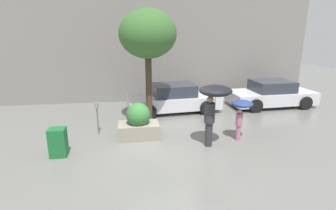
{
  "coord_description": "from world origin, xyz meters",
  "views": [
    {
      "loc": [
        -1.03,
        -7.84,
        3.75
      ],
      "look_at": [
        0.37,
        1.6,
        1.05
      ],
      "focal_mm": 28.0,
      "sensor_mm": 36.0,
      "label": 1
    }
  ],
  "objects_px": {
    "parked_car_far": "(271,94)",
    "newspaper_box": "(58,142)",
    "parked_car_near": "(173,99)",
    "person_child": "(241,109)",
    "street_tree": "(148,35)",
    "person_adult": "(214,99)",
    "planter_box": "(138,123)",
    "parking_meter": "(97,111)"
  },
  "relations": [
    {
      "from": "parked_car_far",
      "to": "street_tree",
      "type": "bearing_deg",
      "value": 101.16
    },
    {
      "from": "planter_box",
      "to": "person_child",
      "type": "height_order",
      "value": "person_child"
    },
    {
      "from": "newspaper_box",
      "to": "person_child",
      "type": "bearing_deg",
      "value": 3.73
    },
    {
      "from": "parked_car_far",
      "to": "person_adult",
      "type": "bearing_deg",
      "value": 131.46
    },
    {
      "from": "person_adult",
      "to": "person_child",
      "type": "relative_size",
      "value": 1.44
    },
    {
      "from": "person_child",
      "to": "newspaper_box",
      "type": "distance_m",
      "value": 6.12
    },
    {
      "from": "parked_car_far",
      "to": "parking_meter",
      "type": "relative_size",
      "value": 3.6
    },
    {
      "from": "parked_car_far",
      "to": "street_tree",
      "type": "height_order",
      "value": "street_tree"
    },
    {
      "from": "planter_box",
      "to": "parking_meter",
      "type": "xyz_separation_m",
      "value": [
        -1.5,
        0.63,
        0.31
      ]
    },
    {
      "from": "parking_meter",
      "to": "parked_car_near",
      "type": "bearing_deg",
      "value": 36.89
    },
    {
      "from": "person_adult",
      "to": "newspaper_box",
      "type": "relative_size",
      "value": 2.32
    },
    {
      "from": "planter_box",
      "to": "parked_car_near",
      "type": "relative_size",
      "value": 0.32
    },
    {
      "from": "person_adult",
      "to": "parked_car_far",
      "type": "xyz_separation_m",
      "value": [
        4.52,
        4.33,
        -1.04
      ]
    },
    {
      "from": "person_adult",
      "to": "parking_meter",
      "type": "height_order",
      "value": "person_adult"
    },
    {
      "from": "person_child",
      "to": "street_tree",
      "type": "height_order",
      "value": "street_tree"
    },
    {
      "from": "parked_car_near",
      "to": "parked_car_far",
      "type": "bearing_deg",
      "value": -93.51
    },
    {
      "from": "parked_car_far",
      "to": "newspaper_box",
      "type": "height_order",
      "value": "parked_car_far"
    },
    {
      "from": "person_child",
      "to": "street_tree",
      "type": "xyz_separation_m",
      "value": [
        -3.03,
        2.42,
        2.45
      ]
    },
    {
      "from": "person_child",
      "to": "newspaper_box",
      "type": "xyz_separation_m",
      "value": [
        -6.06,
        -0.4,
        -0.71
      ]
    },
    {
      "from": "person_child",
      "to": "parked_car_near",
      "type": "bearing_deg",
      "value": 86.22
    },
    {
      "from": "newspaper_box",
      "to": "parked_car_far",
      "type": "bearing_deg",
      "value": 24.71
    },
    {
      "from": "parking_meter",
      "to": "newspaper_box",
      "type": "relative_size",
      "value": 1.35
    },
    {
      "from": "person_adult",
      "to": "person_child",
      "type": "bearing_deg",
      "value": 26.35
    },
    {
      "from": "person_child",
      "to": "street_tree",
      "type": "distance_m",
      "value": 4.58
    },
    {
      "from": "planter_box",
      "to": "person_adult",
      "type": "bearing_deg",
      "value": -24.4
    },
    {
      "from": "planter_box",
      "to": "newspaper_box",
      "type": "distance_m",
      "value": 2.75
    },
    {
      "from": "parked_car_far",
      "to": "newspaper_box",
      "type": "bearing_deg",
      "value": 112.41
    },
    {
      "from": "street_tree",
      "to": "planter_box",
      "type": "bearing_deg",
      "value": -107.12
    },
    {
      "from": "person_adult",
      "to": "street_tree",
      "type": "bearing_deg",
      "value": 132.0
    },
    {
      "from": "planter_box",
      "to": "street_tree",
      "type": "distance_m",
      "value": 3.53
    },
    {
      "from": "parked_car_far",
      "to": "planter_box",
      "type": "bearing_deg",
      "value": 112.73
    },
    {
      "from": "parked_car_near",
      "to": "newspaper_box",
      "type": "bearing_deg",
      "value": 129.38
    },
    {
      "from": "person_child",
      "to": "parked_car_near",
      "type": "distance_m",
      "value": 4.24
    },
    {
      "from": "parked_car_near",
      "to": "parked_car_far",
      "type": "relative_size",
      "value": 1.03
    },
    {
      "from": "parked_car_near",
      "to": "newspaper_box",
      "type": "xyz_separation_m",
      "value": [
        -4.32,
        -4.22,
        -0.16
      ]
    },
    {
      "from": "person_adult",
      "to": "parking_meter",
      "type": "relative_size",
      "value": 1.72
    },
    {
      "from": "parked_car_near",
      "to": "street_tree",
      "type": "xyz_separation_m",
      "value": [
        -1.28,
        -1.4,
        3.0
      ]
    },
    {
      "from": "planter_box",
      "to": "street_tree",
      "type": "xyz_separation_m",
      "value": [
        0.52,
        1.7,
        3.04
      ]
    },
    {
      "from": "parked_car_far",
      "to": "person_child",
      "type": "bearing_deg",
      "value": 137.17
    },
    {
      "from": "parked_car_near",
      "to": "parked_car_far",
      "type": "height_order",
      "value": "same"
    },
    {
      "from": "planter_box",
      "to": "person_adult",
      "type": "distance_m",
      "value": 2.86
    },
    {
      "from": "parked_car_near",
      "to": "parked_car_far",
      "type": "xyz_separation_m",
      "value": [
        5.12,
        0.13,
        -0.0
      ]
    }
  ]
}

